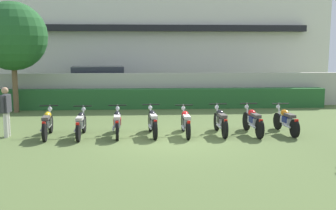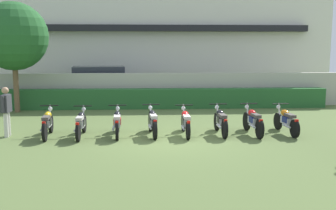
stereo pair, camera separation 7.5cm
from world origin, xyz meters
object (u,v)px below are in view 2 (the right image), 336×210
object	(u,v)px
motorcycle_in_row_2	(117,122)
motorcycle_in_row_4	(186,122)
motorcycle_in_row_1	(81,123)
tree_near_inspector	(13,36)
motorcycle_in_row_6	(253,121)
motorcycle_in_row_7	(286,120)
motorcycle_in_row_3	(153,122)
parked_car	(102,84)
inspector_person	(6,108)
motorcycle_in_row_5	(221,121)
motorcycle_in_row_0	(48,123)

from	to	relation	value
motorcycle_in_row_2	motorcycle_in_row_4	bearing A→B (deg)	-92.64
motorcycle_in_row_4	motorcycle_in_row_1	bearing A→B (deg)	90.47
tree_near_inspector	motorcycle_in_row_6	xyz separation A→B (m)	(9.29, -5.10, -2.89)
motorcycle_in_row_4	motorcycle_in_row_7	xyz separation A→B (m)	(3.37, 0.04, 0.01)
motorcycle_in_row_3	motorcycle_in_row_4	size ratio (longest dim) A/B	1.00
motorcycle_in_row_4	motorcycle_in_row_6	size ratio (longest dim) A/B	0.95
tree_near_inspector	motorcycle_in_row_6	world-z (taller)	tree_near_inspector
parked_car	inspector_person	xyz separation A→B (m)	(-2.07, -8.51, 0.01)
motorcycle_in_row_4	inspector_person	distance (m)	5.78
motorcycle_in_row_2	inspector_person	size ratio (longest dim) A/B	1.16
motorcycle_in_row_4	motorcycle_in_row_5	distance (m)	1.16
motorcycle_in_row_4	motorcycle_in_row_7	size ratio (longest dim) A/B	0.98
motorcycle_in_row_6	parked_car	bearing A→B (deg)	31.38
parked_car	motorcycle_in_row_6	distance (m)	10.45
motorcycle_in_row_2	motorcycle_in_row_7	size ratio (longest dim) A/B	0.97
motorcycle_in_row_1	inspector_person	size ratio (longest dim) A/B	1.20
motorcycle_in_row_3	motorcycle_in_row_0	bearing A→B (deg)	85.12
motorcycle_in_row_0	motorcycle_in_row_3	bearing A→B (deg)	-94.52
motorcycle_in_row_1	motorcycle_in_row_2	bearing A→B (deg)	-87.28
tree_near_inspector	motorcycle_in_row_6	bearing A→B (deg)	-28.78
parked_car	motorcycle_in_row_7	bearing A→B (deg)	-56.98
inspector_person	motorcycle_in_row_3	bearing A→B (deg)	-0.55
motorcycle_in_row_2	motorcycle_in_row_1	bearing A→B (deg)	91.04
motorcycle_in_row_0	motorcycle_in_row_5	distance (m)	5.62
parked_car	motorcycle_in_row_4	size ratio (longest dim) A/B	2.51
inspector_person	parked_car	bearing A→B (deg)	76.32
motorcycle_in_row_7	inspector_person	world-z (taller)	inspector_person
motorcycle_in_row_6	motorcycle_in_row_7	distance (m)	1.15
inspector_person	motorcycle_in_row_1	bearing A→B (deg)	-3.80
motorcycle_in_row_4	parked_car	bearing A→B (deg)	22.13
motorcycle_in_row_4	motorcycle_in_row_0	bearing A→B (deg)	89.28
tree_near_inspector	motorcycle_in_row_7	world-z (taller)	tree_near_inspector
motorcycle_in_row_5	inspector_person	world-z (taller)	inspector_person
parked_car	motorcycle_in_row_6	size ratio (longest dim) A/B	2.38
tree_near_inspector	motorcycle_in_row_4	xyz separation A→B (m)	(7.06, -5.07, -2.91)
motorcycle_in_row_5	motorcycle_in_row_6	xyz separation A→B (m)	(1.06, -0.06, 0.00)
motorcycle_in_row_5	inspector_person	xyz separation A→B (m)	(-6.92, 0.03, 0.49)
motorcycle_in_row_7	inspector_person	xyz separation A→B (m)	(-9.13, 0.03, 0.50)
motorcycle_in_row_1	motorcycle_in_row_5	world-z (taller)	motorcycle_in_row_5
motorcycle_in_row_2	motorcycle_in_row_5	bearing A→B (deg)	-92.28
tree_near_inspector	motorcycle_in_row_5	xyz separation A→B (m)	(8.23, -5.04, -2.89)
motorcycle_in_row_0	motorcycle_in_row_5	bearing A→B (deg)	-94.76
tree_near_inspector	motorcycle_in_row_6	distance (m)	10.99
motorcycle_in_row_0	inspector_person	size ratio (longest dim) A/B	1.18
inspector_person	motorcycle_in_row_5	bearing A→B (deg)	-0.29
motorcycle_in_row_4	motorcycle_in_row_6	bearing A→B (deg)	-91.93
motorcycle_in_row_2	tree_near_inspector	bearing A→B (deg)	40.57
tree_near_inspector	motorcycle_in_row_3	bearing A→B (deg)	-40.22
motorcycle_in_row_3	motorcycle_in_row_4	xyz separation A→B (m)	(1.08, -0.02, -0.02)
motorcycle_in_row_1	motorcycle_in_row_4	size ratio (longest dim) A/B	1.03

